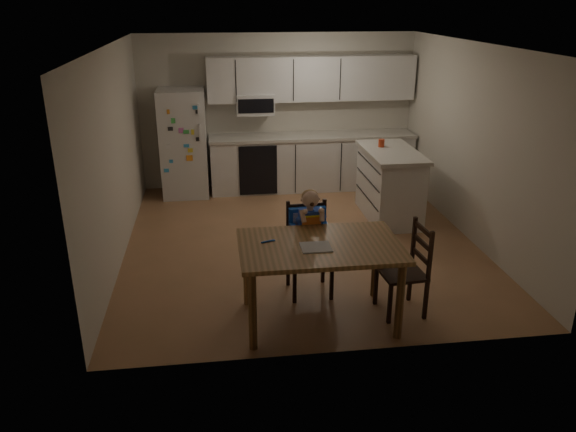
# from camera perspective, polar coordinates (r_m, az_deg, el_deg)

# --- Properties ---
(room) EXTENTS (4.52, 5.01, 2.51)m
(room) POSITION_cam_1_polar(r_m,az_deg,el_deg) (7.48, 0.76, 7.69)
(room) COLOR #996D47
(room) RESTS_ON ground
(refrigerator) EXTENTS (0.72, 0.70, 1.70)m
(refrigerator) POSITION_cam_1_polar(r_m,az_deg,el_deg) (9.13, -10.55, 7.28)
(refrigerator) COLOR silver
(refrigerator) RESTS_ON ground
(kitchen_run) EXTENTS (3.37, 0.62, 2.15)m
(kitchen_run) POSITION_cam_1_polar(r_m,az_deg,el_deg) (9.33, 2.25, 8.09)
(kitchen_run) COLOR silver
(kitchen_run) RESTS_ON ground
(kitchen_island) EXTENTS (0.71, 1.36, 1.00)m
(kitchen_island) POSITION_cam_1_polar(r_m,az_deg,el_deg) (8.21, 10.27, 3.21)
(kitchen_island) COLOR silver
(kitchen_island) RESTS_ON ground
(red_cup) EXTENTS (0.09, 0.09, 0.11)m
(red_cup) POSITION_cam_1_polar(r_m,az_deg,el_deg) (8.24, 9.47, 7.32)
(red_cup) COLOR #B73618
(red_cup) RESTS_ON kitchen_island
(dining_table) EXTENTS (1.54, 0.99, 0.83)m
(dining_table) POSITION_cam_1_polar(r_m,az_deg,el_deg) (5.39, 3.26, -3.95)
(dining_table) COLOR brown
(dining_table) RESTS_ON ground
(napkin) EXTENTS (0.28, 0.25, 0.01)m
(napkin) POSITION_cam_1_polar(r_m,az_deg,el_deg) (5.26, 2.85, -3.18)
(napkin) COLOR silver
(napkin) RESTS_ON dining_table
(toddler_spoon) EXTENTS (0.12, 0.06, 0.02)m
(toddler_spoon) POSITION_cam_1_polar(r_m,az_deg,el_deg) (5.37, -2.14, -2.60)
(toddler_spoon) COLOR blue
(toddler_spoon) RESTS_ON dining_table
(chair_booster) EXTENTS (0.46, 0.46, 1.17)m
(chair_booster) POSITION_cam_1_polar(r_m,az_deg,el_deg) (5.94, 2.14, -1.50)
(chair_booster) COLOR black
(chair_booster) RESTS_ON ground
(chair_side) EXTENTS (0.45, 0.45, 0.95)m
(chair_side) POSITION_cam_1_polar(r_m,az_deg,el_deg) (5.75, 12.43, -4.71)
(chair_side) COLOR black
(chair_side) RESTS_ON ground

